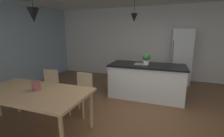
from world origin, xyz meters
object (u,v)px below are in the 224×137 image
object	(u,v)px
chair_far_left	(48,87)
refrigerator	(181,57)
vase_on_dining_table	(36,86)
chair_far_right	(82,92)
potted_plant_on_island	(146,58)
dining_table	(32,94)
kitchen_island	(146,80)

from	to	relation	value
chair_far_left	refrigerator	world-z (taller)	refrigerator
vase_on_dining_table	chair_far_right	bearing A→B (deg)	64.80
chair_far_right	vase_on_dining_table	world-z (taller)	vase_on_dining_table
chair_far_left	potted_plant_on_island	bearing A→B (deg)	33.39
dining_table	vase_on_dining_table	world-z (taller)	vase_on_dining_table
chair_far_right	refrigerator	bearing A→B (deg)	54.68
dining_table	refrigerator	bearing A→B (deg)	56.43
kitchen_island	potted_plant_on_island	world-z (taller)	potted_plant_on_island
refrigerator	potted_plant_on_island	distance (m)	1.94
vase_on_dining_table	chair_far_left	bearing A→B (deg)	121.22
chair_far_left	dining_table	bearing A→B (deg)	-63.00
vase_on_dining_table	refrigerator	bearing A→B (deg)	56.67
chair_far_left	vase_on_dining_table	bearing A→B (deg)	-58.78
dining_table	vase_on_dining_table	size ratio (longest dim) A/B	11.96
chair_far_left	refrigerator	xyz separation A→B (m)	(3.03, 3.03, 0.46)
chair_far_right	kitchen_island	distance (m)	1.81
dining_table	vase_on_dining_table	xyz separation A→B (m)	(0.05, 0.05, 0.15)
dining_table	chair_far_left	world-z (taller)	chair_far_left
chair_far_right	kitchen_island	size ratio (longest dim) A/B	0.44
refrigerator	vase_on_dining_table	size ratio (longest dim) A/B	11.41
potted_plant_on_island	chair_far_right	bearing A→B (deg)	-130.84
chair_far_left	chair_far_right	bearing A→B (deg)	0.01
chair_far_left	potted_plant_on_island	world-z (taller)	potted_plant_on_island
dining_table	potted_plant_on_island	size ratio (longest dim) A/B	6.28
refrigerator	vase_on_dining_table	distance (m)	4.61
dining_table	kitchen_island	bearing A→B (deg)	53.60
kitchen_island	chair_far_left	bearing A→B (deg)	-146.96
vase_on_dining_table	kitchen_island	bearing A→B (deg)	53.93
chair_far_right	chair_far_left	bearing A→B (deg)	-179.99
dining_table	kitchen_island	world-z (taller)	kitchen_island
refrigerator	chair_far_left	bearing A→B (deg)	-135.02
kitchen_island	dining_table	bearing A→B (deg)	-126.40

